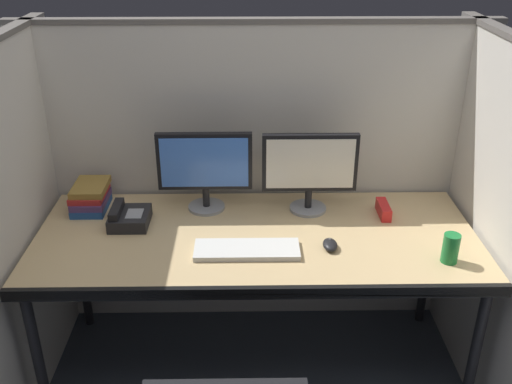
# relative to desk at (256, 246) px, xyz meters

# --- Properties ---
(cubicle_partition_rear) EXTENTS (2.21, 0.06, 1.57)m
(cubicle_partition_rear) POSITION_rel_desk_xyz_m (0.00, 0.46, 0.10)
(cubicle_partition_rear) COLOR beige
(cubicle_partition_rear) RESTS_ON ground
(cubicle_partition_left) EXTENTS (0.06, 1.41, 1.57)m
(cubicle_partition_left) POSITION_rel_desk_xyz_m (-0.99, -0.09, 0.10)
(cubicle_partition_left) COLOR beige
(cubicle_partition_left) RESTS_ON ground
(cubicle_partition_right) EXTENTS (0.06, 1.41, 1.57)m
(cubicle_partition_right) POSITION_rel_desk_xyz_m (0.99, -0.09, 0.10)
(cubicle_partition_right) COLOR beige
(cubicle_partition_right) RESTS_ON ground
(desk) EXTENTS (1.90, 0.80, 0.74)m
(desk) POSITION_rel_desk_xyz_m (0.00, 0.00, 0.00)
(desk) COLOR tan
(desk) RESTS_ON ground
(monitor_left) EXTENTS (0.43, 0.17, 0.37)m
(monitor_left) POSITION_rel_desk_xyz_m (-0.23, 0.26, 0.27)
(monitor_left) COLOR gray
(monitor_left) RESTS_ON desk
(monitor_right) EXTENTS (0.43, 0.17, 0.37)m
(monitor_right) POSITION_rel_desk_xyz_m (0.25, 0.24, 0.27)
(monitor_right) COLOR gray
(monitor_right) RESTS_ON desk
(keyboard_main) EXTENTS (0.43, 0.15, 0.02)m
(keyboard_main) POSITION_rel_desk_xyz_m (-0.04, -0.13, 0.06)
(keyboard_main) COLOR silver
(keyboard_main) RESTS_ON desk
(computer_mouse) EXTENTS (0.06, 0.10, 0.04)m
(computer_mouse) POSITION_rel_desk_xyz_m (0.30, -0.10, 0.07)
(computer_mouse) COLOR black
(computer_mouse) RESTS_ON desk
(soda_can) EXTENTS (0.07, 0.07, 0.12)m
(soda_can) POSITION_rel_desk_xyz_m (0.76, -0.21, 0.11)
(soda_can) COLOR #197233
(soda_can) RESTS_ON desk
(desk_phone) EXTENTS (0.17, 0.19, 0.09)m
(desk_phone) POSITION_rel_desk_xyz_m (-0.57, 0.11, 0.08)
(desk_phone) COLOR black
(desk_phone) RESTS_ON desk
(red_stapler) EXTENTS (0.04, 0.15, 0.06)m
(red_stapler) POSITION_rel_desk_xyz_m (0.58, 0.18, 0.08)
(red_stapler) COLOR red
(red_stapler) RESTS_ON desk
(book_stack) EXTENTS (0.16, 0.23, 0.12)m
(book_stack) POSITION_rel_desk_xyz_m (-0.77, 0.27, 0.11)
(book_stack) COLOR #1E478C
(book_stack) RESTS_ON desk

